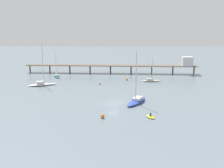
# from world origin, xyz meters

# --- Properties ---
(ground_plane) EXTENTS (400.00, 400.00, 0.00)m
(ground_plane) POSITION_xyz_m (0.00, 0.00, 0.00)
(ground_plane) COLOR slate
(pier) EXTENTS (66.32, 9.14, 6.60)m
(pier) POSITION_xyz_m (11.02, 41.75, 3.64)
(pier) COLOR brown
(pier) RESTS_ON ground_plane
(sailboat_blue) EXTENTS (6.66, 9.11, 12.26)m
(sailboat_blue) POSITION_xyz_m (5.51, 0.35, 0.65)
(sailboat_blue) COLOR #2D4CB7
(sailboat_blue) RESTS_ON ground_plane
(sailboat_teal) EXTENTS (3.51, 6.24, 8.19)m
(sailboat_teal) POSITION_xyz_m (-19.49, 34.49, 0.54)
(sailboat_teal) COLOR #1E727A
(sailboat_teal) RESTS_ON ground_plane
(sailboat_white) EXTENTS (8.74, 5.08, 13.15)m
(sailboat_white) POSITION_xyz_m (-21.37, 20.06, 0.75)
(sailboat_white) COLOR white
(sailboat_white) RESTS_ON ground_plane
(sailboat_cream) EXTENTS (6.12, 1.54, 7.69)m
(sailboat_cream) POSITION_xyz_m (13.05, 25.60, 0.55)
(sailboat_cream) COLOR beige
(sailboat_cream) RESTS_ON ground_plane
(dinghy_yellow) EXTENTS (1.96, 2.73, 1.14)m
(dinghy_yellow) POSITION_xyz_m (7.07, -10.30, 0.22)
(dinghy_yellow) COLOR yellow
(dinghy_yellow) RESTS_ON ground_plane
(mooring_buoy_outer) EXTENTS (0.80, 0.80, 0.80)m
(mooring_buoy_outer) POSITION_xyz_m (-2.40, -10.40, 0.40)
(mooring_buoy_outer) COLOR orange
(mooring_buoy_outer) RESTS_ON ground_plane
(mooring_buoy_far) EXTENTS (0.58, 0.58, 0.58)m
(mooring_buoy_far) POSITION_xyz_m (-3.68, 21.35, 0.29)
(mooring_buoy_far) COLOR orange
(mooring_buoy_far) RESTS_ON ground_plane
(mooring_buoy_near) EXTENTS (0.66, 0.66, 0.66)m
(mooring_buoy_near) POSITION_xyz_m (5.36, 28.09, 0.33)
(mooring_buoy_near) COLOR orange
(mooring_buoy_near) RESTS_ON ground_plane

